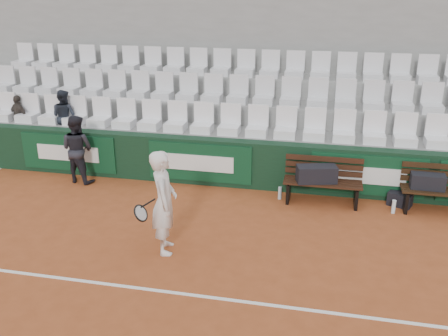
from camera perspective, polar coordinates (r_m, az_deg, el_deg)
ground at (r=7.37m, az=-8.94°, el=-13.53°), size 80.00×80.00×0.00m
court_baseline at (r=7.37m, az=-8.94°, el=-13.51°), size 18.00×0.06×0.01m
back_barrier at (r=10.54m, az=-1.15°, el=0.71°), size 18.00×0.34×1.00m
grandstand_tier_front at (r=11.13m, az=-0.75°, el=1.83°), size 18.00×0.95×1.00m
grandstand_tier_mid at (r=11.95m, az=0.25°, el=4.31°), size 18.00×0.95×1.45m
grandstand_tier_back at (r=12.79m, az=1.13°, el=6.46°), size 18.00×0.95×1.90m
grandstand_rear_wall at (r=13.14m, az=1.70°, el=12.41°), size 18.00×0.30×4.40m
seat_row_front at (r=10.73m, az=-0.98°, el=5.65°), size 11.90×0.44×0.63m
seat_row_mid at (r=11.53m, az=0.08°, el=9.02°), size 11.90×0.44×0.63m
seat_row_back at (r=12.36m, az=1.01°, el=11.95°), size 11.90×0.44×0.63m
bench_left at (r=9.93m, az=11.13°, el=-2.72°), size 1.50×0.56×0.45m
bench_right at (r=10.20m, az=23.61°, el=-3.50°), size 1.50×0.56×0.45m
sports_bag_left at (r=9.75m, az=10.54°, el=-0.68°), size 0.81×0.51×0.32m
sports_bag_right at (r=10.04m, az=22.25°, el=-1.43°), size 0.62×0.30×0.28m
sports_bag_ground at (r=10.24m, az=19.47°, el=-3.38°), size 0.51×0.41×0.27m
water_bottle_near at (r=10.01m, az=6.40°, el=-2.86°), size 0.07×0.07×0.26m
water_bottle_far at (r=9.88m, az=18.82°, el=-4.21°), size 0.07×0.07×0.26m
tennis_player at (r=7.88m, az=-6.88°, el=-3.91°), size 0.78×0.71×1.70m
ball_kid at (r=11.06m, az=-16.42°, el=2.11°), size 0.82×0.69×1.47m
spectator_b at (r=12.64m, az=-22.61°, el=7.36°), size 0.66×0.45×1.04m
spectator_c at (r=12.01m, az=-18.01°, el=7.75°), size 0.68×0.57×1.22m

